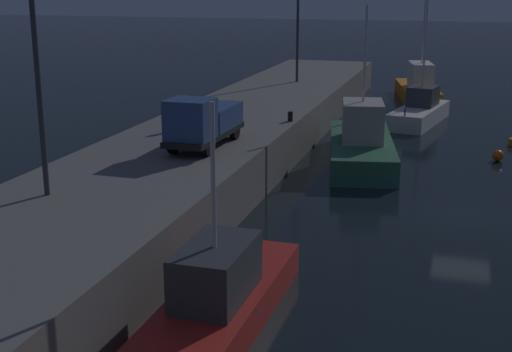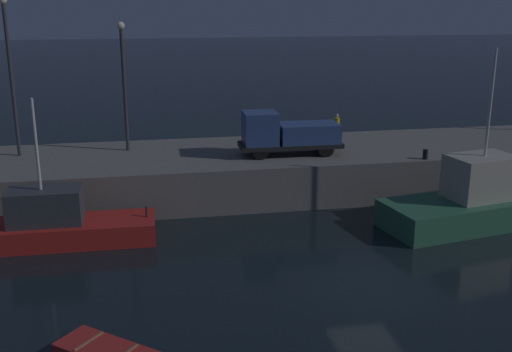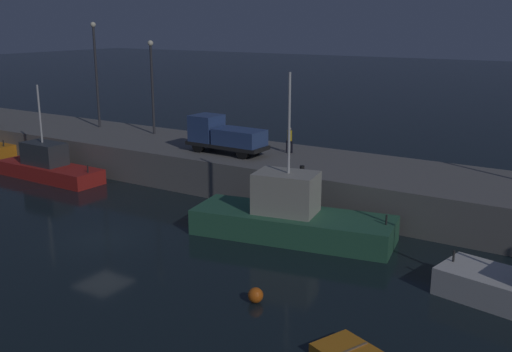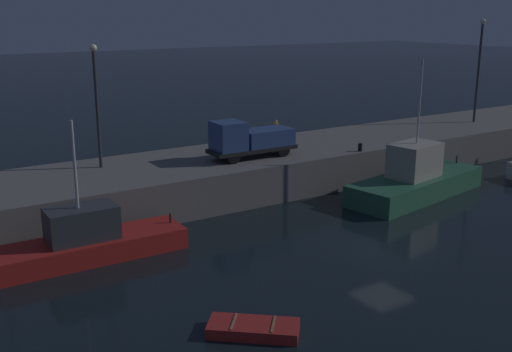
# 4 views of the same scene
# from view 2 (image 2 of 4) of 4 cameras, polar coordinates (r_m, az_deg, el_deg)

# --- Properties ---
(ground_plane) EXTENTS (320.00, 320.00, 0.00)m
(ground_plane) POSITION_cam_2_polar(r_m,az_deg,el_deg) (24.91, 10.30, -10.06)
(ground_plane) COLOR black
(pier_quay) EXTENTS (76.13, 8.04, 2.41)m
(pier_quay) POSITION_cam_2_polar(r_m,az_deg,el_deg) (36.26, 3.08, 0.65)
(pier_quay) COLOR slate
(pier_quay) RESTS_ON ground
(fishing_boat_white) EXTENTS (8.97, 2.67, 6.78)m
(fishing_boat_white) POSITION_cam_2_polar(r_m,az_deg,el_deg) (29.73, -18.31, -4.34)
(fishing_boat_white) COLOR red
(fishing_boat_white) RESTS_ON ground
(fishing_boat_orange) EXTENTS (11.07, 5.26, 8.69)m
(fishing_boat_orange) POSITION_cam_2_polar(r_m,az_deg,el_deg) (32.78, 20.35, -2.27)
(fishing_boat_orange) COLOR #2D6647
(fishing_boat_orange) RESTS_ON ground
(lamp_post_west) EXTENTS (0.44, 0.44, 8.63)m
(lamp_post_west) POSITION_cam_2_polar(r_m,az_deg,el_deg) (36.13, -21.92, 9.49)
(lamp_post_west) COLOR #38383D
(lamp_post_west) RESTS_ON pier_quay
(lamp_post_east) EXTENTS (0.44, 0.44, 7.28)m
(lamp_post_east) POSITION_cam_2_polar(r_m,az_deg,el_deg) (35.70, -12.21, 9.08)
(lamp_post_east) COLOR #38383D
(lamp_post_east) RESTS_ON pier_quay
(utility_truck) EXTENTS (5.80, 2.06, 2.48)m
(utility_truck) POSITION_cam_2_polar(r_m,az_deg,el_deg) (34.40, 2.84, 3.96)
(utility_truck) COLOR black
(utility_truck) RESTS_ON pier_quay
(dockworker) EXTENTS (0.45, 0.42, 1.77)m
(dockworker) POSITION_cam_2_polar(r_m,az_deg,el_deg) (37.72, 7.52, 4.60)
(dockworker) COLOR black
(dockworker) RESTS_ON pier_quay
(bollard_east) EXTENTS (0.28, 0.28, 0.54)m
(bollard_east) POSITION_cam_2_polar(r_m,az_deg,el_deg) (34.88, 15.48, 1.96)
(bollard_east) COLOR black
(bollard_east) RESTS_ON pier_quay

